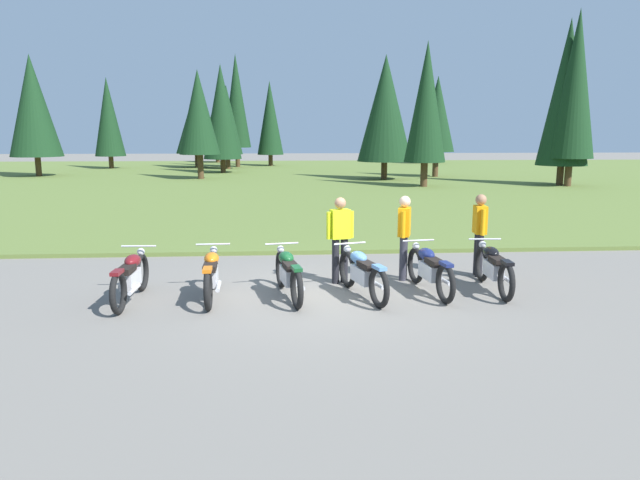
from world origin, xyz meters
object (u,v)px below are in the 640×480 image
motorcycle_british_green (288,273)px  rider_in_hivis_vest (340,235)px  motorcycle_sky_blue (362,273)px  rider_near_row_end (480,230)px  motorcycle_maroon (131,277)px  motorcycle_orange (211,274)px  rider_checking_bike (404,232)px  motorcycle_black (493,267)px  motorcycle_navy (430,269)px

motorcycle_british_green → rider_in_hivis_vest: rider_in_hivis_vest is taller
motorcycle_sky_blue → rider_near_row_end: bearing=27.9°
motorcycle_maroon → motorcycle_orange: 1.37m
motorcycle_maroon → motorcycle_british_green: bearing=1.7°
motorcycle_sky_blue → rider_in_hivis_vest: size_ratio=1.23×
motorcycle_orange → rider_checking_bike: bearing=17.0°
motorcycle_orange → rider_checking_bike: (3.64, 1.11, 0.51)m
motorcycle_british_green → motorcycle_sky_blue: size_ratio=1.02×
motorcycle_maroon → motorcycle_black: (6.49, 0.27, 0.00)m
motorcycle_sky_blue → motorcycle_black: 2.48m
motorcycle_british_green → motorcycle_black: bearing=2.9°
motorcycle_british_green → motorcycle_sky_blue: (1.31, -0.04, 0.00)m
motorcycle_orange → motorcycle_black: size_ratio=1.00×
motorcycle_black → rider_near_row_end: rider_near_row_end is taller
motorcycle_orange → motorcycle_sky_blue: bearing=-1.3°
motorcycle_sky_blue → rider_near_row_end: (2.56, 1.36, 0.51)m
motorcycle_orange → motorcycle_black: same height
motorcycle_maroon → motorcycle_navy: bearing=2.5°
motorcycle_black → rider_near_row_end: (0.10, 1.12, 0.51)m
motorcycle_british_green → motorcycle_navy: (2.57, 0.15, 0.00)m
rider_near_row_end → motorcycle_black: bearing=-94.9°
motorcycle_navy → rider_in_hivis_vest: rider_in_hivis_vest is taller
motorcycle_orange → motorcycle_black: (5.12, 0.18, 0.00)m
rider_near_row_end → rider_checking_bike: (-1.58, -0.19, 0.00)m
motorcycle_black → motorcycle_orange: bearing=-178.0°
motorcycle_sky_blue → rider_checking_bike: size_ratio=1.23×
motorcycle_maroon → motorcycle_british_green: size_ratio=1.01×
rider_near_row_end → rider_checking_bike: size_ratio=1.00×
rider_in_hivis_vest → motorcycle_british_green: bearing=-137.3°
motorcycle_orange → rider_checking_bike: 3.84m
motorcycle_orange → rider_near_row_end: (5.22, 1.30, 0.51)m
motorcycle_orange → motorcycle_sky_blue: 2.66m
motorcycle_black → rider_checking_bike: rider_checking_bike is taller
rider_in_hivis_vest → rider_near_row_end: size_ratio=1.00×
motorcycle_sky_blue → motorcycle_black: same height
motorcycle_orange → motorcycle_british_green: (1.35, -0.01, 0.00)m
motorcycle_orange → motorcycle_sky_blue: same height
rider_near_row_end → motorcycle_navy: bearing=-138.1°
motorcycle_black → motorcycle_navy: bearing=-177.7°
motorcycle_black → motorcycle_british_green: bearing=-177.1°
motorcycle_maroon → rider_checking_bike: size_ratio=1.26×
motorcycle_navy → rider_near_row_end: (1.30, 1.17, 0.51)m
motorcycle_british_green → motorcycle_sky_blue: bearing=-2.0°
motorcycle_british_green → motorcycle_sky_blue: 1.31m
motorcycle_maroon → motorcycle_sky_blue: (4.02, 0.04, 0.00)m
motorcycle_navy → motorcycle_black: bearing=2.3°
motorcycle_black → rider_in_hivis_vest: rider_in_hivis_vest is taller
motorcycle_maroon → motorcycle_orange: bearing=4.0°
motorcycle_sky_blue → motorcycle_navy: bearing=8.6°
motorcycle_navy → rider_checking_bike: rider_checking_bike is taller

